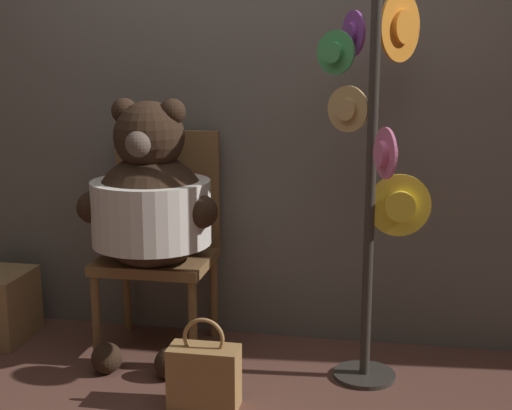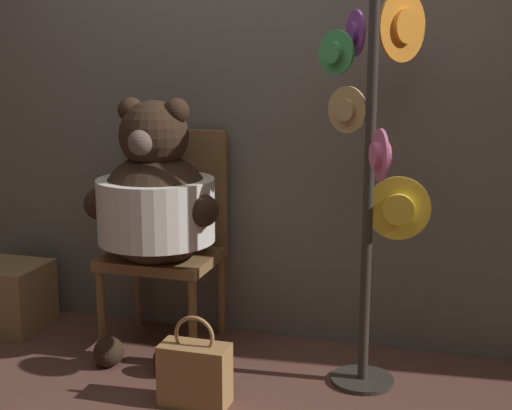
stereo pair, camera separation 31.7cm
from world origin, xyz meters
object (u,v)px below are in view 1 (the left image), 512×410
(handbag_on_ground, at_px, (204,375))
(teddy_bear, at_px, (151,205))
(hat_display_rack, at_px, (375,160))
(chair, at_px, (161,234))

(handbag_on_ground, bearing_deg, teddy_bear, 128.31)
(teddy_bear, distance_m, hat_display_rack, 1.05)
(chair, distance_m, hat_display_rack, 1.13)
(hat_display_rack, height_order, handbag_on_ground, hat_display_rack)
(chair, height_order, handbag_on_ground, chair)
(handbag_on_ground, bearing_deg, hat_display_rack, 33.85)
(chair, bearing_deg, hat_display_rack, -10.82)
(hat_display_rack, bearing_deg, teddy_bear, 178.36)
(chair, xyz_separation_m, teddy_bear, (0.01, -0.17, 0.18))
(hat_display_rack, relative_size, handbag_on_ground, 4.37)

